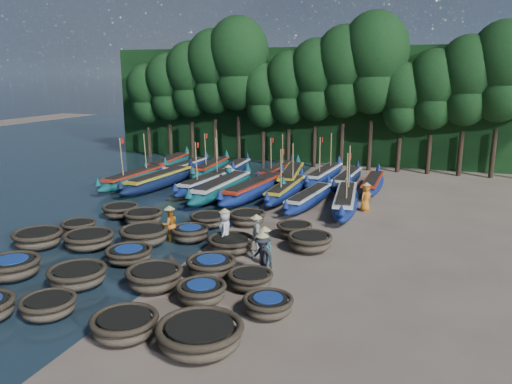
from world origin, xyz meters
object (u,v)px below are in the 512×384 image
(coracle_18, at_px, (231,244))
(long_boat_13, at_px, (276,171))
(coracle_11, at_px, (89,240))
(fisherman_3, at_px, (262,255))
(coracle_2, at_px, (48,306))
(coracle_24, at_px, (294,229))
(long_boat_8, at_px, (345,201))
(long_boat_2, at_px, (160,180))
(long_boat_3, at_px, (207,183))
(coracle_6, at_px, (77,276))
(long_boat_16, at_px, (347,179))
(fisherman_4, at_px, (256,234))
(coracle_9, at_px, (268,305))
(coracle_3, at_px, (125,325))
(coracle_22, at_px, (208,220))
(fisherman_1, at_px, (265,244))
(coracle_20, at_px, (121,210))
(coracle_19, at_px, (310,241))
(long_boat_1, at_px, (135,178))
(long_boat_9, at_px, (168,164))
(fisherman_2, at_px, (170,223))
(fisherman_6, at_px, (366,197))
(coracle_21, at_px, (143,217))
(coracle_8, at_px, (201,292))
(coracle_16, at_px, (144,235))
(long_boat_12, at_px, (233,169))
(long_boat_17, at_px, (373,184))
(long_boat_7, at_px, (309,198))
(coracle_15, at_px, (79,227))
(long_boat_4, at_px, (222,188))
(long_boat_14, at_px, (291,177))
(coracle_4, at_px, (200,335))
(coracle_7, at_px, (154,277))
(fisherman_0, at_px, (225,228))
(long_boat_15, at_px, (324,175))
(coracle_5, at_px, (12,267))
(fisherman_5, at_px, (228,178))
(long_boat_6, at_px, (286,190))
(coracle_14, at_px, (250,279))
(long_boat_10, at_px, (186,167))
(coracle_17, at_px, (190,233))
(coracle_12, at_px, (129,254))
(long_boat_5, at_px, (255,189))

(coracle_18, distance_m, long_boat_13, 16.42)
(coracle_11, xyz_separation_m, fisherman_3, (8.52, -0.51, 0.49))
(coracle_2, bearing_deg, coracle_24, 62.81)
(long_boat_8, distance_m, long_boat_13, 9.83)
(long_boat_2, bearing_deg, long_boat_3, 12.61)
(coracle_6, distance_m, long_boat_16, 21.56)
(long_boat_8, xyz_separation_m, long_boat_13, (-6.51, 7.37, -0.06))
(fisherman_4, bearing_deg, coracle_9, -3.96)
(coracle_3, relative_size, coracle_22, 1.29)
(fisherman_1, bearing_deg, coracle_20, -19.49)
(coracle_19, height_order, long_boat_1, long_boat_1)
(long_boat_1, distance_m, long_boat_9, 5.76)
(coracle_9, bearing_deg, fisherman_3, 112.36)
(long_boat_8, relative_size, fisherman_2, 4.61)
(fisherman_6, bearing_deg, long_boat_13, 80.01)
(coracle_21, relative_size, coracle_24, 1.22)
(coracle_8, xyz_separation_m, coracle_16, (-5.12, 4.55, 0.07))
(long_boat_12, height_order, long_boat_17, long_boat_12)
(long_boat_7, height_order, long_boat_17, long_boat_7)
(coracle_15, height_order, coracle_20, coracle_20)
(long_boat_2, xyz_separation_m, long_boat_4, (5.03, -0.77, 0.02))
(coracle_24, height_order, long_boat_17, long_boat_17)
(coracle_19, bearing_deg, long_boat_14, 109.14)
(coracle_4, relative_size, coracle_7, 1.25)
(long_boat_12, bearing_deg, coracle_16, -85.61)
(coracle_24, bearing_deg, long_boat_3, 137.23)
(coracle_9, relative_size, fisherman_0, 0.85)
(coracle_22, relative_size, long_boat_9, 0.23)
(coracle_22, relative_size, long_boat_2, 0.22)
(fisherman_3, bearing_deg, coracle_9, -38.35)
(long_boat_9, distance_m, fisherman_4, 20.59)
(coracle_20, distance_m, long_boat_15, 15.48)
(coracle_4, distance_m, coracle_5, 9.43)
(long_boat_3, height_order, fisherman_1, long_boat_3)
(coracle_5, bearing_deg, long_boat_2, 99.43)
(long_boat_7, bearing_deg, fisherman_5, 167.82)
(long_boat_1, distance_m, long_boat_6, 11.08)
(coracle_3, distance_m, coracle_5, 7.13)
(coracle_9, height_order, coracle_14, coracle_14)
(coracle_22, distance_m, long_boat_10, 14.57)
(coracle_9, xyz_separation_m, coracle_21, (-9.31, 7.34, 0.07))
(coracle_17, xyz_separation_m, long_boat_15, (3.24, 15.12, 0.14))
(coracle_12, bearing_deg, long_boat_13, 87.99)
(coracle_4, relative_size, coracle_22, 1.64)
(long_boat_8, bearing_deg, long_boat_13, 124.76)
(coracle_11, height_order, long_boat_5, long_boat_5)
(coracle_15, relative_size, fisherman_6, 1.10)
(long_boat_6, distance_m, long_boat_16, 5.73)
(coracle_11, xyz_separation_m, long_boat_1, (-5.25, 11.94, 0.14))
(coracle_15, distance_m, long_boat_15, 18.33)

